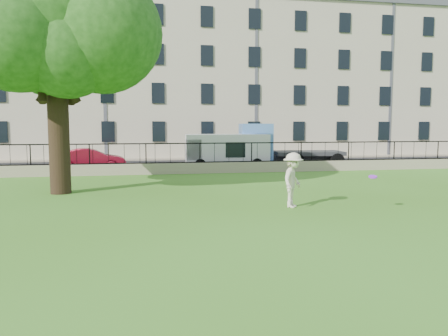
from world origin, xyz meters
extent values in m
plane|color=#3C6D1A|center=(0.00, 0.00, 0.00)|extent=(120.00, 120.00, 0.00)
cube|color=gray|center=(0.00, 12.00, 0.30)|extent=(50.00, 0.40, 0.60)
cube|color=black|center=(0.00, 12.00, 0.63)|extent=(50.00, 0.05, 0.06)
cube|color=black|center=(0.00, 12.00, 1.70)|extent=(50.00, 0.05, 0.06)
cube|color=black|center=(0.00, 16.70, 0.01)|extent=(60.00, 9.00, 0.01)
cube|color=gray|center=(0.00, 21.90, 0.06)|extent=(60.00, 1.40, 0.12)
cube|color=beige|center=(0.00, 27.60, 6.50)|extent=(56.00, 10.00, 13.00)
cube|color=#4C4C54|center=(0.00, 27.60, 13.40)|extent=(56.40, 10.40, 0.80)
cylinder|color=black|center=(-6.41, 5.84, 2.21)|extent=(0.81, 0.81, 4.41)
sphere|color=#1B4612|center=(-6.41, 5.84, 6.91)|extent=(6.14, 6.14, 6.14)
sphere|color=#1B4612|center=(-4.61, 5.04, 6.21)|extent=(4.61, 4.61, 4.61)
sphere|color=#1B4612|center=(-8.01, 6.64, 6.51)|extent=(4.97, 4.97, 4.97)
imported|color=beige|center=(1.75, 1.32, 0.92)|extent=(1.25, 1.35, 1.83)
cylinder|color=purple|center=(4.00, 0.21, 1.11)|extent=(0.31, 0.31, 0.12)
imported|color=#AB152E|center=(-6.22, 14.40, 0.67)|extent=(4.18, 1.90, 1.33)
cube|color=silver|center=(2.00, 14.40, 1.07)|extent=(5.21, 2.28, 2.14)
cube|color=#507BBB|center=(6.50, 15.40, 1.40)|extent=(6.90, 3.08, 2.80)
camera|label=1|loc=(-3.09, -12.39, 2.75)|focal=35.00mm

